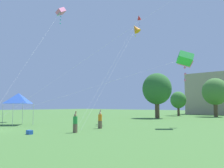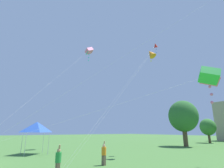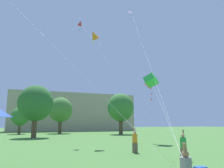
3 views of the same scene
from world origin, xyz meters
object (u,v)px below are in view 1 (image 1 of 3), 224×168
Objects in this scene: person_orange_shirt at (100,119)px; kite_orange_diamond_4 at (136,29)px; cooler_box at (30,132)px; kite_pink_box_0 at (61,12)px; kite_red_diamond_2 at (139,18)px; festival_tent at (18,98)px; person_green_shirt at (75,122)px; kite_green_box_3 at (185,59)px.

person_orange_shirt is 14.19m from kite_orange_diamond_4.
kite_pink_box_0 is at bearing 136.94° from cooler_box.
kite_pink_box_0 is at bearing -159.13° from kite_red_diamond_2.
festival_tent is 12.34m from person_green_shirt.
kite_pink_box_0 is at bearing 172.68° from person_green_shirt.
person_green_shirt is 0.09× the size of kite_green_box_3.
person_orange_shirt is (10.88, 3.36, -2.31)m from festival_tent.
kite_green_box_3 is (4.94, 11.46, 6.59)m from person_green_shirt.
cooler_box is 17.83m from kite_green_box_3.
person_orange_shirt reaches higher than cooler_box.
kite_red_diamond_2 is 0.73× the size of kite_green_box_3.
cooler_box is at bearing -84.63° from kite_red_diamond_2.
person_green_shirt is at bearing 61.18° from cooler_box.
cooler_box is 0.27× the size of person_orange_shirt.
person_orange_shirt is at bearing 85.30° from cooler_box.
cooler_box is at bearing -135.43° from person_orange_shirt.
person_green_shirt is 0.12× the size of kite_red_diamond_2.
kite_red_diamond_2 is at bearing 127.96° from person_green_shirt.
kite_red_diamond_2 is (12.42, 4.73, -2.78)m from kite_pink_box_0.
cooler_box is at bearing -114.59° from kite_green_box_3.
person_orange_shirt is at bearing 130.00° from person_green_shirt.
festival_tent is 0.29× the size of kite_orange_diamond_4.
person_green_shirt is at bearing -79.17° from kite_orange_diamond_4.
festival_tent reaches higher than person_green_shirt.
cooler_box is 26.17m from kite_pink_box_0.
kite_red_diamond_2 is (-1.68, 17.92, 14.90)m from cooler_box.
person_orange_shirt is 17.62m from kite_red_diamond_2.
person_green_shirt is at bearing -4.48° from festival_tent.
cooler_box is 7.70m from person_orange_shirt.
festival_tent is at bearing 157.40° from cooler_box.
kite_pink_box_0 is (-15.93, 9.86, 16.93)m from person_green_shirt.
kite_orange_diamond_4 reaches higher than festival_tent.
person_orange_shirt is at bearing -81.83° from kite_orange_diamond_4.
person_green_shirt is 17.10m from kite_orange_diamond_4.
festival_tent is at bearing -160.05° from person_green_shirt.
festival_tent reaches higher than cooler_box.
kite_orange_diamond_4 is at bearing 125.26° from person_green_shirt.
kite_orange_diamond_4 is at bearing 57.44° from person_orange_shirt.
kite_orange_diamond_4 reaches higher than kite_green_box_3.
cooler_box is at bearing -22.60° from festival_tent.
kite_green_box_3 reaches higher than festival_tent.
kite_orange_diamond_4 is at bearing 49.09° from festival_tent.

